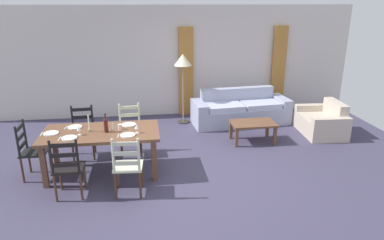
% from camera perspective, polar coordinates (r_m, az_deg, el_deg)
% --- Properties ---
extents(ground_plane, '(9.60, 9.60, 0.02)m').
position_cam_1_polar(ground_plane, '(6.08, -2.41, -8.43)').
color(ground_plane, '#3D3851').
extents(wall_far, '(9.60, 0.16, 2.70)m').
position_cam_1_polar(wall_far, '(8.81, -4.67, 9.50)').
color(wall_far, beige).
rests_on(wall_far, ground_plane).
extents(curtain_panel_left, '(0.35, 0.08, 2.20)m').
position_cam_1_polar(curtain_panel_left, '(8.77, -0.98, 7.85)').
color(curtain_panel_left, '#AF7533').
rests_on(curtain_panel_left, ground_plane).
extents(curtain_panel_right, '(0.35, 0.08, 2.20)m').
position_cam_1_polar(curtain_panel_right, '(9.36, 13.91, 8.01)').
color(curtain_panel_right, '#AF7533').
rests_on(curtain_panel_right, ground_plane).
extents(dining_table, '(1.90, 0.96, 0.75)m').
position_cam_1_polar(dining_table, '(5.95, -14.64, -2.60)').
color(dining_table, brown).
rests_on(dining_table, ground_plane).
extents(dining_chair_near_left, '(0.42, 0.40, 0.96)m').
position_cam_1_polar(dining_chair_near_left, '(5.43, -19.64, -7.36)').
color(dining_chair_near_left, black).
rests_on(dining_chair_near_left, ground_plane).
extents(dining_chair_near_right, '(0.45, 0.43, 0.96)m').
position_cam_1_polar(dining_chair_near_right, '(5.26, -10.46, -7.41)').
color(dining_chair_near_right, beige).
rests_on(dining_chair_near_right, ground_plane).
extents(dining_chair_far_left, '(0.44, 0.42, 0.96)m').
position_cam_1_polar(dining_chair_far_left, '(6.77, -17.38, -1.89)').
color(dining_chair_far_left, black).
rests_on(dining_chair_far_left, ground_plane).
extents(dining_chair_far_right, '(0.44, 0.42, 0.96)m').
position_cam_1_polar(dining_chair_far_right, '(6.68, -10.07, -1.57)').
color(dining_chair_far_right, beige).
rests_on(dining_chair_far_right, ground_plane).
extents(dining_chair_head_west, '(0.40, 0.42, 0.96)m').
position_cam_1_polar(dining_chair_head_west, '(6.26, -24.83, -4.54)').
color(dining_chair_head_west, black).
rests_on(dining_chair_head_west, ground_plane).
extents(dinner_plate_near_left, '(0.24, 0.24, 0.02)m').
position_cam_1_polar(dinner_plate_near_left, '(5.76, -19.43, -2.78)').
color(dinner_plate_near_left, white).
rests_on(dinner_plate_near_left, dining_table).
extents(fork_near_left, '(0.03, 0.17, 0.01)m').
position_cam_1_polar(fork_near_left, '(5.79, -20.87, -2.89)').
color(fork_near_left, silver).
rests_on(fork_near_left, dining_table).
extents(dinner_plate_near_right, '(0.24, 0.24, 0.02)m').
position_cam_1_polar(dinner_plate_near_right, '(5.64, -10.44, -2.43)').
color(dinner_plate_near_right, white).
rests_on(dinner_plate_near_right, dining_table).
extents(fork_near_right, '(0.03, 0.17, 0.01)m').
position_cam_1_polar(fork_near_right, '(5.65, -11.96, -2.55)').
color(fork_near_right, silver).
rests_on(fork_near_right, dining_table).
extents(dinner_plate_far_left, '(0.24, 0.24, 0.02)m').
position_cam_1_polar(dinner_plate_far_left, '(6.22, -18.59, -1.10)').
color(dinner_plate_far_left, white).
rests_on(dinner_plate_far_left, dining_table).
extents(fork_far_left, '(0.03, 0.17, 0.01)m').
position_cam_1_polar(fork_far_left, '(6.25, -19.93, -1.20)').
color(fork_far_left, silver).
rests_on(fork_far_left, dining_table).
extents(dinner_plate_far_right, '(0.24, 0.24, 0.02)m').
position_cam_1_polar(dinner_plate_far_right, '(6.11, -10.28, -0.74)').
color(dinner_plate_far_right, white).
rests_on(dinner_plate_far_right, dining_table).
extents(fork_far_right, '(0.03, 0.17, 0.01)m').
position_cam_1_polar(fork_far_right, '(6.12, -11.68, -0.85)').
color(fork_far_right, silver).
rests_on(fork_far_right, dining_table).
extents(dinner_plate_head_west, '(0.24, 0.24, 0.02)m').
position_cam_1_polar(dinner_plate_head_west, '(6.06, -22.05, -2.02)').
color(dinner_plate_head_west, white).
rests_on(dinner_plate_head_west, dining_table).
extents(fork_head_west, '(0.02, 0.17, 0.01)m').
position_cam_1_polar(fork_head_west, '(6.10, -23.40, -2.12)').
color(fork_head_west, silver).
rests_on(fork_head_west, dining_table).
extents(wine_bottle, '(0.07, 0.07, 0.32)m').
position_cam_1_polar(wine_bottle, '(5.82, -13.89, -0.84)').
color(wine_bottle, '#471919').
rests_on(wine_bottle, dining_table).
extents(wine_glass_near_left, '(0.06, 0.06, 0.16)m').
position_cam_1_polar(wine_glass_near_left, '(5.82, -18.05, -1.33)').
color(wine_glass_near_left, white).
rests_on(wine_glass_near_left, dining_table).
extents(wine_glass_near_right, '(0.06, 0.06, 0.16)m').
position_cam_1_polar(wine_glass_near_right, '(5.69, -9.03, -1.06)').
color(wine_glass_near_right, white).
rests_on(wine_glass_near_right, dining_table).
extents(coffee_cup_primary, '(0.07, 0.07, 0.09)m').
position_cam_1_polar(coffee_cup_primary, '(5.92, -11.69, -1.10)').
color(coffee_cup_primary, beige).
rests_on(coffee_cup_primary, dining_table).
extents(candle_tall, '(0.05, 0.05, 0.28)m').
position_cam_1_polar(candle_tall, '(5.93, -16.48, -1.07)').
color(candle_tall, '#998C66').
rests_on(candle_tall, dining_table).
extents(candle_short, '(0.05, 0.05, 0.15)m').
position_cam_1_polar(candle_short, '(5.84, -12.84, -1.51)').
color(candle_short, '#998C66').
rests_on(candle_short, dining_table).
extents(couch, '(2.34, 1.00, 0.80)m').
position_cam_1_polar(couch, '(8.41, 7.84, 1.51)').
color(couch, '#9DA2BE').
rests_on(couch, ground_plane).
extents(coffee_table, '(0.90, 0.56, 0.42)m').
position_cam_1_polar(coffee_table, '(7.27, 9.93, -0.87)').
color(coffee_table, brown).
rests_on(coffee_table, ground_plane).
extents(armchair_upholstered, '(0.87, 1.21, 0.72)m').
position_cam_1_polar(armchair_upholstered, '(8.17, 20.69, -0.40)').
color(armchair_upholstered, '#C3B29E').
rests_on(armchair_upholstered, ground_plane).
extents(standing_lamp, '(0.40, 0.40, 1.64)m').
position_cam_1_polar(standing_lamp, '(8.07, -1.51, 9.12)').
color(standing_lamp, '#332D28').
rests_on(standing_lamp, ground_plane).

